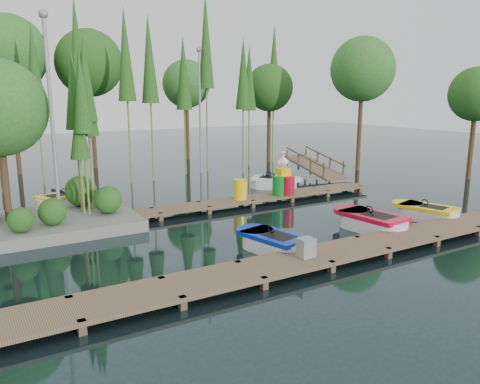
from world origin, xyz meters
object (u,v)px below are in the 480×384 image
utility_cabinet (306,248)px  yellow_barrel (240,189)px  boat_blue (273,243)px  boat_red (371,223)px  island (24,138)px  drum_cluster (284,182)px  boat_yellow_far (63,200)px

utility_cabinet → yellow_barrel: size_ratio=0.63×
boat_blue → boat_red: boat_red is taller
island → utility_cabinet: size_ratio=12.79×
island → boat_red: bearing=-31.4°
boat_blue → utility_cabinet: (0.01, -1.57, 0.32)m
yellow_barrel → drum_cluster: bearing=-4.1°
utility_cabinet → drum_cluster: 8.04m
utility_cabinet → yellow_barrel: yellow_barrel is taller
boat_red → boat_yellow_far: bearing=126.0°
island → utility_cabinet: island is taller
boat_yellow_far → drum_cluster: bearing=-25.9°
boat_yellow_far → utility_cabinet: 11.67m
boat_blue → drum_cluster: bearing=38.8°
utility_cabinet → boat_yellow_far: bearing=112.0°
island → boat_red: island is taller
island → boat_yellow_far: size_ratio=2.53×
boat_yellow_far → utility_cabinet: (4.37, -10.81, 0.31)m
boat_blue → utility_cabinet: utility_cabinet is taller
boat_red → yellow_barrel: 5.78m
drum_cluster → boat_yellow_far: bearing=155.2°
yellow_barrel → boat_yellow_far: bearing=149.3°
island → yellow_barrel: (8.00, -0.79, -2.46)m
utility_cabinet → boat_blue: bearing=90.3°
boat_blue → boat_red: size_ratio=0.92×
boat_yellow_far → yellow_barrel: bearing=-31.7°
boat_blue → utility_cabinet: bearing=-102.2°
boat_blue → drum_cluster: size_ratio=1.42×
boat_blue → drum_cluster: (4.22, 5.28, 0.62)m
island → yellow_barrel: island is taller
yellow_barrel → island: bearing=174.4°
boat_red → utility_cabinet: boat_red is taller
utility_cabinet → yellow_barrel: bearing=73.5°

